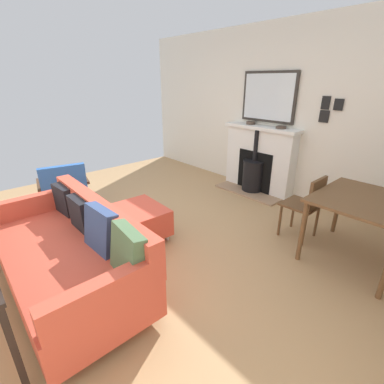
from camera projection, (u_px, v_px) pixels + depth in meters
name	position (u px, v px, depth m)	size (l,w,h in m)	color
ground_plane	(135.00, 238.00, 3.48)	(5.40, 5.93, 0.01)	tan
wall_left	(269.00, 112.00, 4.64)	(0.12, 5.93, 2.69)	silver
fireplace	(258.00, 163.00, 4.81)	(0.58, 1.35, 1.14)	#9E7A5B
mirror_over_mantel	(268.00, 97.00, 4.47)	(0.04, 0.99, 0.79)	#2D2823
mantel_bowl_near	(251.00, 123.00, 4.74)	(0.15, 0.15, 0.05)	#47382D
mantel_bowl_far	(281.00, 127.00, 4.34)	(0.16, 0.16, 0.04)	#47382D
sofa	(71.00, 253.00, 2.57)	(0.91, 1.97, 0.83)	#B2B2B7
ottoman	(141.00, 219.00, 3.41)	(0.56, 0.70, 0.41)	#B2B2B7
armchair_accent	(64.00, 184.00, 4.04)	(0.78, 0.69, 0.76)	#4C3321
dining_table	(365.00, 207.00, 2.83)	(1.01, 0.89, 0.73)	brown
dining_chair_near_fireplace	(308.00, 203.00, 3.30)	(0.40, 0.40, 0.81)	brown
photo_gallery_row	(329.00, 108.00, 3.84)	(0.02, 0.29, 0.36)	black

